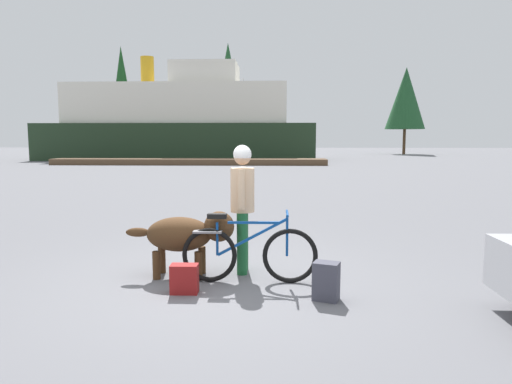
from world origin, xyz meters
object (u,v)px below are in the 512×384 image
(handbag_pannier, at_px, (184,279))
(dog, at_px, (187,234))
(person_cyclist, at_px, (242,196))
(backpack, at_px, (326,281))
(bicycle, at_px, (248,253))
(sailboat_moored, at_px, (243,152))
(ferry_boat, at_px, (181,124))

(handbag_pannier, bearing_deg, dog, 97.31)
(handbag_pannier, bearing_deg, person_cyclist, 55.30)
(backpack, bearing_deg, bicycle, 146.21)
(person_cyclist, bearing_deg, bicycle, -77.05)
(person_cyclist, bearing_deg, dog, -162.35)
(person_cyclist, bearing_deg, sailboat_moored, 93.86)
(person_cyclist, height_order, ferry_boat, ferry_boat)
(dog, distance_m, backpack, 1.95)
(bicycle, relative_size, person_cyclist, 0.99)
(ferry_boat, distance_m, sailboat_moored, 7.56)
(person_cyclist, xyz_separation_m, backpack, (1.01, -1.07, -0.82))
(bicycle, height_order, dog, bicycle)
(person_cyclist, relative_size, ferry_boat, 0.08)
(person_cyclist, distance_m, sailboat_moored, 38.65)
(backpack, bearing_deg, person_cyclist, 133.53)
(dog, xyz_separation_m, backpack, (1.72, -0.84, -0.35))
(bicycle, distance_m, ferry_boat, 34.78)
(dog, distance_m, sailboat_moored, 38.83)
(handbag_pannier, bearing_deg, ferry_boat, 101.35)
(ferry_boat, bearing_deg, backpack, -76.11)
(bicycle, relative_size, backpack, 3.93)
(dog, bearing_deg, handbag_pannier, -82.69)
(handbag_pannier, distance_m, sailboat_moored, 39.51)
(bicycle, xyz_separation_m, dog, (-0.82, 0.23, 0.19))
(handbag_pannier, xyz_separation_m, ferry_boat, (-6.88, 34.28, 2.82))
(backpack, bearing_deg, dog, 154.00)
(ferry_boat, xyz_separation_m, sailboat_moored, (4.90, 5.18, -2.51))
(bicycle, distance_m, sailboat_moored, 39.11)
(person_cyclist, distance_m, dog, 0.88)
(ferry_boat, bearing_deg, person_cyclist, -77.33)
(backpack, height_order, sailboat_moored, sailboat_moored)
(bicycle, xyz_separation_m, person_cyclist, (-0.11, 0.46, 0.66))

